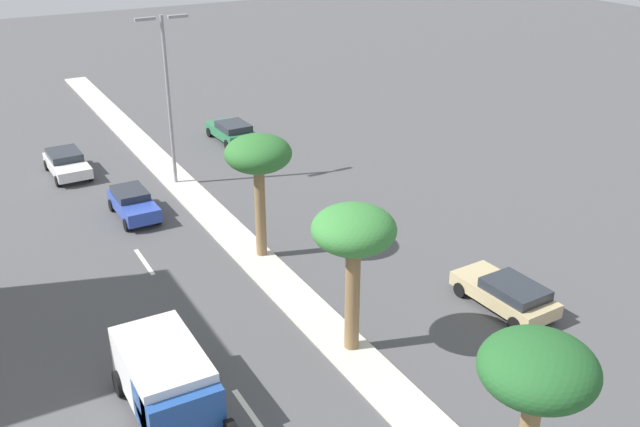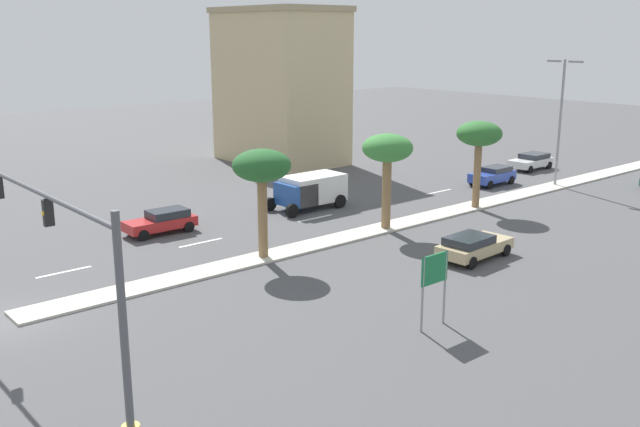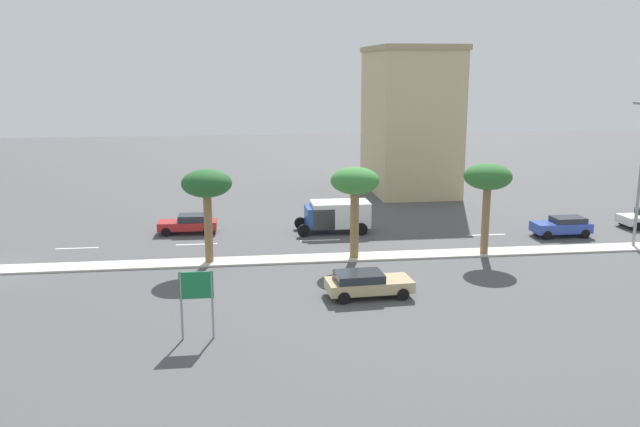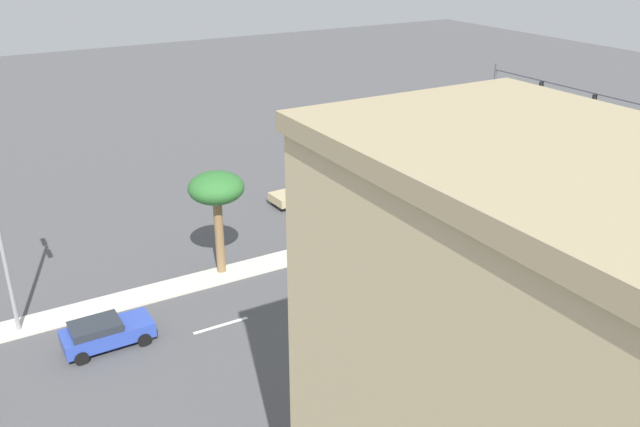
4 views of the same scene
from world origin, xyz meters
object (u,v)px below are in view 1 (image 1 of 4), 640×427
sedan_green_front (231,131)px  sedan_tan_trailing (507,293)px  palm_tree_trailing (354,235)px  street_lamp_outboard (168,88)px  palm_tree_near (258,157)px  palm_tree_far (537,375)px  sedan_blue_far (133,203)px  sedan_white_rear (67,163)px  box_truck (168,382)px

sedan_green_front → sedan_tan_trailing: sedan_green_front is taller
sedan_green_front → sedan_tan_trailing: 25.37m
palm_tree_trailing → street_lamp_outboard: size_ratio=0.60×
palm_tree_near → sedan_tan_trailing: 12.08m
palm_tree_far → sedan_blue_far: bearing=98.3°
sedan_green_front → sedan_white_rear: bearing=-174.7°
palm_tree_far → street_lamp_outboard: (-0.21, 28.11, 0.90)m
palm_tree_trailing → street_lamp_outboard: street_lamp_outboard is taller
street_lamp_outboard → sedan_white_rear: size_ratio=2.18×
palm_tree_near → sedan_green_front: 17.61m
sedan_green_front → box_truck: box_truck is taller
street_lamp_outboard → sedan_white_rear: (-5.20, 4.58, -4.98)m
sedan_tan_trailing → box_truck: 14.15m
sedan_white_rear → box_truck: box_truck is taller
palm_tree_trailing → sedan_blue_far: size_ratio=1.41×
street_lamp_outboard → box_truck: 20.93m
street_lamp_outboard → sedan_green_front: street_lamp_outboard is taller
palm_tree_near → sedan_blue_far: 9.33m
street_lamp_outboard → box_truck: size_ratio=1.78×
sedan_tan_trailing → sedan_blue_far: 19.62m
palm_tree_near → sedan_blue_far: size_ratio=1.44×
street_lamp_outboard → box_truck: bearing=-109.2°
palm_tree_far → sedan_green_front: (5.63, 33.72, -4.08)m
sedan_tan_trailing → box_truck: (-14.13, 0.40, 0.55)m
sedan_tan_trailing → palm_tree_trailing: bearing=175.0°
street_lamp_outboard → palm_tree_near: bearing=-86.9°
palm_tree_near → sedan_green_front: palm_tree_near is taller
palm_tree_far → box_truck: size_ratio=1.07×
palm_tree_far → box_truck: 11.75m
sedan_blue_far → sedan_green_front: bearing=44.0°
palm_tree_near → street_lamp_outboard: street_lamp_outboard is taller
sedan_green_front → sedan_blue_far: 12.88m
box_truck → sedan_white_rear: bearing=86.3°
sedan_white_rear → palm_tree_far: bearing=-80.6°
sedan_green_front → sedan_blue_far: sedan_blue_far is taller
palm_tree_near → sedan_white_rear: bearing=110.7°
palm_tree_trailing → box_truck: size_ratio=1.07×
sedan_white_rear → palm_tree_near: bearing=-69.3°
sedan_green_front → sedan_tan_trailing: (1.56, -25.32, -0.02)m
palm_tree_far → sedan_blue_far: size_ratio=1.41×
street_lamp_outboard → sedan_blue_far: street_lamp_outboard is taller
box_truck → street_lamp_outboard: bearing=70.8°
palm_tree_trailing → sedan_white_rear: size_ratio=1.31×
street_lamp_outboard → sedan_tan_trailing: street_lamp_outboard is taller
sedan_green_front → box_truck: bearing=-116.8°
street_lamp_outboard → box_truck: (-6.73, -19.32, -4.44)m
palm_tree_far → street_lamp_outboard: 28.13m
palm_tree_trailing → street_lamp_outboard: bearing=91.1°
palm_tree_far → palm_tree_trailing: 9.01m
palm_tree_near → palm_tree_far: bearing=-91.2°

